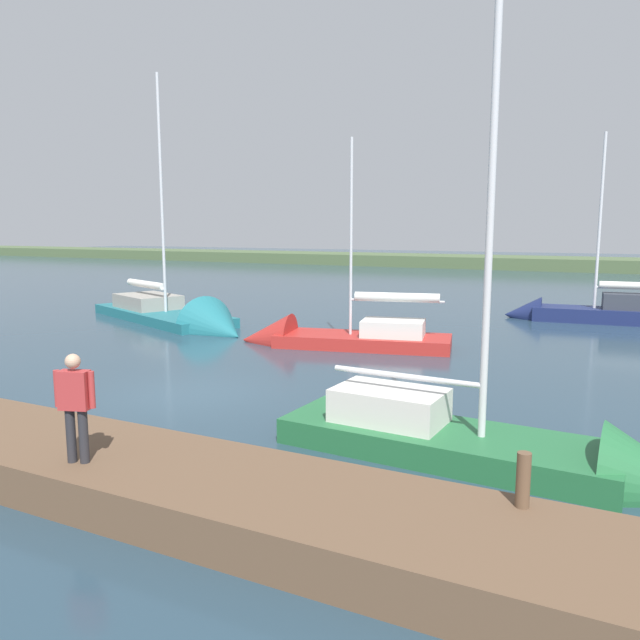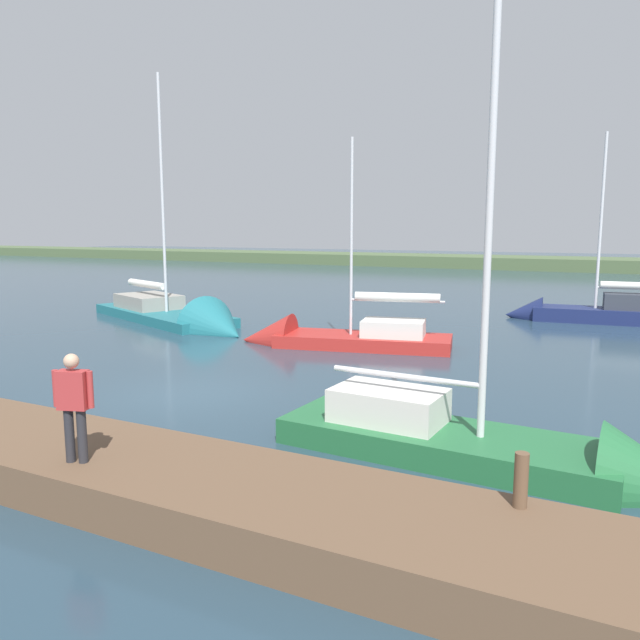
# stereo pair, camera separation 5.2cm
# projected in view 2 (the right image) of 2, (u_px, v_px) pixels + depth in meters

# --- Properties ---
(ground_plane) EXTENTS (200.00, 200.00, 0.00)m
(ground_plane) POSITION_uv_depth(u_px,v_px,m) (189.00, 393.00, 15.33)
(ground_plane) COLOR #263D4C
(far_shoreline) EXTENTS (180.00, 8.00, 2.40)m
(far_shoreline) POSITION_uv_depth(u_px,v_px,m) (523.00, 268.00, 63.41)
(far_shoreline) COLOR #4C603D
(far_shoreline) RESTS_ON ground_plane
(dock_pier) EXTENTS (24.65, 2.39, 0.64)m
(dock_pier) POSITION_uv_depth(u_px,v_px,m) (6.00, 444.00, 10.80)
(dock_pier) COLOR brown
(dock_pier) RESTS_ON ground_plane
(mooring_post_far) EXTENTS (0.18, 0.18, 0.71)m
(mooring_post_far) POSITION_uv_depth(u_px,v_px,m) (521.00, 480.00, 7.60)
(mooring_post_far) COLOR brown
(mooring_post_far) RESTS_ON dock_pier
(sailboat_far_left) EXTENTS (7.44, 2.29, 9.01)m
(sailboat_far_left) POSITION_uv_depth(u_px,v_px,m) (509.00, 457.00, 10.53)
(sailboat_far_left) COLOR #236638
(sailboat_far_left) RESTS_ON ground_plane
(sailboat_far_right) EXTENTS (7.41, 2.41, 8.94)m
(sailboat_far_right) POSITION_uv_depth(u_px,v_px,m) (583.00, 315.00, 27.23)
(sailboat_far_right) COLOR navy
(sailboat_far_right) RESTS_ON ground_plane
(sailboat_mid_channel) EXTENTS (10.84, 6.52, 11.99)m
(sailboat_mid_channel) POSITION_uv_depth(u_px,v_px,m) (185.00, 322.00, 26.20)
(sailboat_mid_channel) COLOR #1E6B75
(sailboat_mid_channel) RESTS_ON ground_plane
(sailboat_inner_slip) EXTENTS (7.75, 3.64, 8.10)m
(sailboat_inner_slip) POSITION_uv_depth(u_px,v_px,m) (326.00, 341.00, 21.61)
(sailboat_inner_slip) COLOR #B22823
(sailboat_inner_slip) RESTS_ON ground_plane
(person_on_dock) EXTENTS (0.61, 0.35, 1.65)m
(person_on_dock) POSITION_uv_depth(u_px,v_px,m) (74.00, 401.00, 8.99)
(person_on_dock) COLOR #28282D
(person_on_dock) RESTS_ON dock_pier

